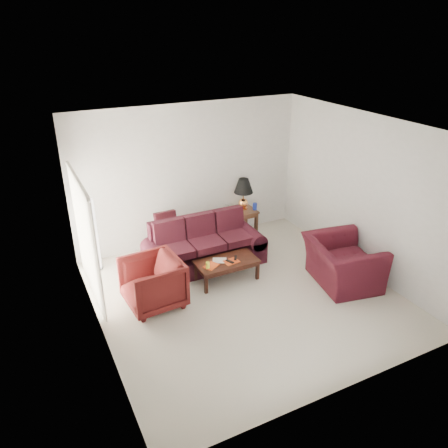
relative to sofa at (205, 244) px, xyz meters
name	(u,v)px	position (x,y,z in m)	size (l,w,h in m)	color
floor	(245,295)	(0.21, -1.28, -0.48)	(5.00, 5.00, 0.00)	beige
blinds	(85,239)	(-2.21, 0.02, 0.60)	(0.10, 2.00, 2.16)	silver
sofa	(205,244)	(0.00, 0.00, 0.00)	(2.33, 1.01, 0.95)	black
throw_pillow	(166,222)	(-0.52, 0.75, 0.27)	(0.45, 0.13, 0.45)	black
end_table	(242,222)	(1.31, 0.87, -0.16)	(0.58, 0.58, 0.63)	#452417
table_lamp	(243,194)	(1.35, 0.90, 0.51)	(0.42, 0.42, 0.71)	#E69148
clock	(236,211)	(1.09, 0.75, 0.22)	(0.13, 0.05, 0.13)	silver
blue_canister	(255,206)	(1.56, 0.74, 0.23)	(0.09, 0.09, 0.15)	#182EA0
picture_frame	(229,204)	(1.10, 1.10, 0.23)	(0.12, 0.02, 0.15)	silver
floor_lamp	(92,235)	(-1.97, 0.83, 0.26)	(0.24, 0.24, 1.48)	white
armchair_left	(153,283)	(-1.33, -0.82, -0.04)	(0.92, 0.95, 0.87)	#4A1111
armchair_right	(342,263)	(2.01, -1.70, -0.05)	(1.31, 1.14, 0.85)	#3A0D16
coffee_table	(226,270)	(0.14, -0.67, -0.27)	(1.16, 0.58, 0.41)	#311D0E
magazine_red	(211,266)	(-0.19, -0.72, -0.06)	(0.27, 0.20, 0.02)	#AF3611
magazine_white	(220,260)	(0.03, -0.61, -0.06)	(0.26, 0.19, 0.01)	beige
magazine_orange	(231,261)	(0.21, -0.74, -0.06)	(0.27, 0.20, 0.02)	#CB4317
remote_a	(230,261)	(0.17, -0.76, -0.04)	(0.05, 0.17, 0.02)	black
remote_b	(236,258)	(0.32, -0.68, -0.04)	(0.05, 0.16, 0.02)	black
yellow_glass	(208,265)	(-0.28, -0.76, -0.01)	(0.07, 0.07, 0.13)	#E8F937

